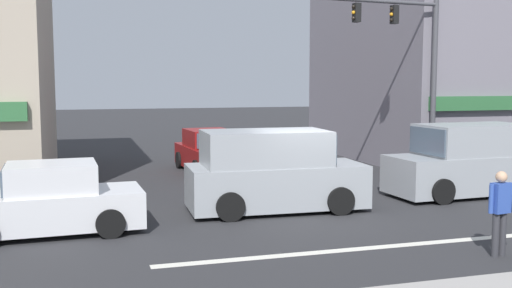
% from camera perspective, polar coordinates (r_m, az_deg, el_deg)
% --- Properties ---
extents(ground_plane, '(120.00, 120.00, 0.00)m').
position_cam_1_polar(ground_plane, '(15.69, 5.10, -6.47)').
color(ground_plane, '#2B2B2D').
extents(lane_marking_stripe, '(9.00, 0.24, 0.01)m').
position_cam_1_polar(lane_marking_stripe, '(12.60, 11.04, -9.66)').
color(lane_marking_stripe, silver).
rests_on(lane_marking_stripe, ground).
extents(building_right_corner, '(11.14, 10.76, 9.56)m').
position_cam_1_polar(building_right_corner, '(29.01, 19.49, 8.44)').
color(building_right_corner, slate).
rests_on(building_right_corner, ground).
extents(utility_pole_near_left, '(1.40, 0.22, 8.97)m').
position_cam_1_polar(utility_pole_near_left, '(17.43, -21.51, 9.72)').
color(utility_pole_near_left, brown).
rests_on(utility_pole_near_left, ground).
extents(utility_pole_far_right, '(1.40, 0.22, 8.87)m').
position_cam_1_polar(utility_pole_far_right, '(26.57, 13.40, 8.46)').
color(utility_pole_far_right, brown).
rests_on(utility_pole_far_right, ground).
extents(traffic_light_mast, '(4.87, 0.66, 6.20)m').
position_cam_1_polar(traffic_light_mast, '(20.85, 14.54, 8.00)').
color(traffic_light_mast, '#47474C').
rests_on(traffic_light_mast, ground).
extents(sedan_crossing_rightbound, '(2.12, 4.22, 1.58)m').
position_cam_1_polar(sedan_crossing_rightbound, '(22.45, -4.47, -0.84)').
color(sedan_crossing_rightbound, maroon).
rests_on(sedan_crossing_rightbound, ground).
extents(van_crossing_leftbound, '(4.67, 2.18, 2.11)m').
position_cam_1_polar(van_crossing_leftbound, '(15.62, 1.62, -2.75)').
color(van_crossing_leftbound, '#999EA3').
rests_on(van_crossing_leftbound, ground).
extents(van_parked_curbside, '(4.69, 2.22, 2.11)m').
position_cam_1_polar(van_parked_curbside, '(18.83, 19.45, -1.59)').
color(van_parked_curbside, '#999EA3').
rests_on(van_parked_curbside, ground).
extents(sedan_crossing_center, '(4.17, 2.01, 1.58)m').
position_cam_1_polar(sedan_crossing_center, '(14.10, -19.14, -5.25)').
color(sedan_crossing_center, silver).
rests_on(sedan_crossing_center, ground).
extents(pedestrian_foreground_with_bag, '(0.68, 0.29, 1.67)m').
position_cam_1_polar(pedestrian_foreground_with_bag, '(12.52, 22.31, -5.65)').
color(pedestrian_foreground_with_bag, '#333338').
rests_on(pedestrian_foreground_with_bag, ground).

